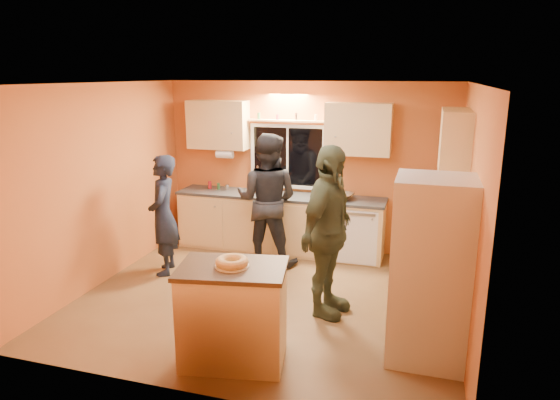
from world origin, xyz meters
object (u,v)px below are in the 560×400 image
(person_left, at_px, (163,215))
(person_center, at_px, (267,200))
(person_right, at_px, (328,232))
(refrigerator, at_px, (430,270))
(island, at_px, (233,313))

(person_left, bearing_deg, person_center, 100.78)
(person_right, bearing_deg, person_center, 53.31)
(refrigerator, distance_m, person_left, 3.70)
(island, height_order, person_left, person_left)
(island, distance_m, person_left, 2.52)
(island, bearing_deg, person_left, 123.70)
(island, height_order, person_right, person_right)
(refrigerator, height_order, person_right, person_right)
(island, relative_size, person_center, 0.58)
(island, height_order, person_center, person_center)
(refrigerator, relative_size, person_center, 0.94)
(island, bearing_deg, person_center, 90.50)
(island, xyz_separation_m, person_right, (0.66, 1.22, 0.49))
(island, relative_size, person_left, 0.67)
(person_left, bearing_deg, person_right, 56.44)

